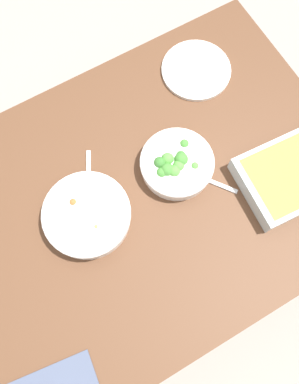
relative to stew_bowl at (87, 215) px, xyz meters
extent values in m
plane|color=#9E9389|center=(0.19, -0.02, -0.77)|extent=(6.00, 6.00, 0.00)
cube|color=brown|center=(0.19, -0.02, -0.05)|extent=(1.20, 0.90, 0.04)
cylinder|color=brown|center=(0.73, 0.37, -0.42)|extent=(0.06, 0.06, 0.70)
cylinder|color=white|center=(0.00, 0.00, 0.00)|extent=(0.24, 0.24, 0.05)
torus|color=white|center=(0.00, 0.00, 0.02)|extent=(0.24, 0.24, 0.01)
cylinder|color=#B2844C|center=(0.00, 0.00, 0.00)|extent=(0.19, 0.19, 0.03)
sphere|color=#B2844C|center=(0.01, -0.05, 0.02)|extent=(0.02, 0.02, 0.02)
sphere|color=#C66633|center=(0.01, -0.05, 0.02)|extent=(0.01, 0.01, 0.01)
sphere|color=silver|center=(-0.05, 0.01, 0.02)|extent=(0.02, 0.02, 0.02)
sphere|color=silver|center=(0.00, -0.01, 0.02)|extent=(0.01, 0.01, 0.01)
sphere|color=#C66633|center=(-0.02, 0.05, 0.02)|extent=(0.02, 0.02, 0.02)
cylinder|color=white|center=(0.29, 0.01, -0.01)|extent=(0.21, 0.21, 0.05)
torus|color=white|center=(0.29, 0.01, 0.01)|extent=(0.21, 0.21, 0.01)
cylinder|color=#8CB272|center=(0.29, 0.01, 0.00)|extent=(0.17, 0.17, 0.02)
sphere|color=#569E42|center=(0.33, -0.03, 0.01)|extent=(0.02, 0.02, 0.02)
sphere|color=#569E42|center=(0.29, -0.01, 0.02)|extent=(0.03, 0.03, 0.03)
sphere|color=#478C38|center=(0.24, 0.00, 0.01)|extent=(0.03, 0.03, 0.03)
sphere|color=#478C38|center=(0.29, 0.01, 0.01)|extent=(0.02, 0.02, 0.02)
sphere|color=#478C38|center=(0.26, 0.00, 0.02)|extent=(0.04, 0.04, 0.04)
sphere|color=#3D7A33|center=(0.25, 0.03, 0.02)|extent=(0.04, 0.04, 0.04)
sphere|color=#3D7A33|center=(0.31, 0.02, 0.01)|extent=(0.03, 0.03, 0.03)
sphere|color=#3D7A33|center=(0.27, 0.03, 0.01)|extent=(0.02, 0.02, 0.02)
sphere|color=#569E42|center=(0.27, -0.01, 0.02)|extent=(0.04, 0.04, 0.04)
sphere|color=#478C38|center=(0.31, 0.01, 0.02)|extent=(0.04, 0.04, 0.04)
sphere|color=#569E42|center=(0.27, 0.03, 0.02)|extent=(0.04, 0.04, 0.04)
sphere|color=#478C38|center=(0.34, 0.04, 0.01)|extent=(0.03, 0.03, 0.03)
cube|color=silver|center=(0.57, -0.19, 0.00)|extent=(0.32, 0.24, 0.06)
cube|color=gold|center=(0.57, -0.19, 0.01)|extent=(0.28, 0.21, 0.04)
cylinder|color=white|center=(0.52, 0.26, -0.03)|extent=(0.22, 0.22, 0.01)
cube|color=silver|center=(0.06, 0.12, -0.03)|extent=(0.07, 0.13, 0.01)
ellipsoid|color=silver|center=(0.02, 0.04, -0.03)|extent=(0.04, 0.05, 0.01)
cube|color=silver|center=(0.36, -0.09, -0.03)|extent=(0.09, 0.12, 0.01)
ellipsoid|color=silver|center=(0.31, -0.02, -0.03)|extent=(0.04, 0.05, 0.01)
camera|label=1|loc=(0.02, -0.32, 1.07)|focal=37.51mm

